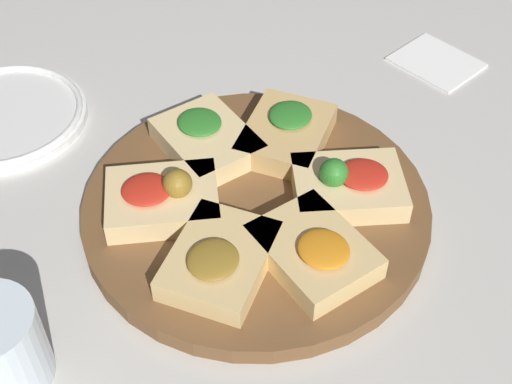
% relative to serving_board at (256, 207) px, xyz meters
% --- Properties ---
extents(ground_plane, '(3.00, 3.00, 0.00)m').
position_rel_serving_board_xyz_m(ground_plane, '(0.00, 0.00, -0.01)').
color(ground_plane, beige).
extents(serving_board, '(0.37, 0.37, 0.02)m').
position_rel_serving_board_xyz_m(serving_board, '(0.00, 0.00, 0.00)').
color(serving_board, brown).
rests_on(serving_board, ground_plane).
extents(focaccia_slice_0, '(0.14, 0.13, 0.04)m').
position_rel_serving_board_xyz_m(focaccia_slice_0, '(-0.09, 0.04, 0.03)').
color(focaccia_slice_0, '#DBB775').
rests_on(focaccia_slice_0, serving_board).
extents(focaccia_slice_1, '(0.15, 0.14, 0.05)m').
position_rel_serving_board_xyz_m(focaccia_slice_1, '(-0.08, -0.05, 0.03)').
color(focaccia_slice_1, '#E5C689').
rests_on(focaccia_slice_1, serving_board).
extents(focaccia_slice_2, '(0.11, 0.13, 0.04)m').
position_rel_serving_board_xyz_m(focaccia_slice_2, '(0.02, -0.10, 0.03)').
color(focaccia_slice_2, tan).
rests_on(focaccia_slice_2, serving_board).
extents(focaccia_slice_3, '(0.14, 0.13, 0.04)m').
position_rel_serving_board_xyz_m(focaccia_slice_3, '(0.09, -0.04, 0.03)').
color(focaccia_slice_3, '#E5C689').
rests_on(focaccia_slice_3, serving_board).
extents(focaccia_slice_4, '(0.15, 0.14, 0.05)m').
position_rel_serving_board_xyz_m(focaccia_slice_4, '(0.08, 0.06, 0.03)').
color(focaccia_slice_4, '#E5C689').
rests_on(focaccia_slice_4, serving_board).
extents(focaccia_slice_5, '(0.10, 0.13, 0.04)m').
position_rel_serving_board_xyz_m(focaccia_slice_5, '(-0.01, 0.10, 0.03)').
color(focaccia_slice_5, '#DBB775').
rests_on(focaccia_slice_5, serving_board).
extents(plate_right, '(0.20, 0.20, 0.02)m').
position_rel_serving_board_xyz_m(plate_right, '(0.35, 0.01, -0.00)').
color(plate_right, white).
rests_on(plate_right, ground_plane).
extents(napkin_stack, '(0.13, 0.12, 0.01)m').
position_rel_serving_board_xyz_m(napkin_stack, '(-0.08, -0.37, -0.01)').
color(napkin_stack, white).
rests_on(napkin_stack, ground_plane).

